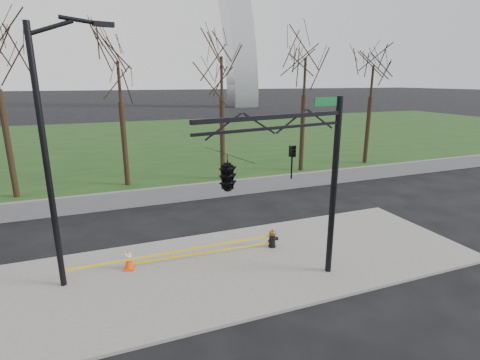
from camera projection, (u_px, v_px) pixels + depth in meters
name	position (u px, v px, depth m)	size (l,w,h in m)	color
ground	(236.00, 267.00, 13.06)	(500.00, 500.00, 0.00)	black
sidewalk	(236.00, 266.00, 13.05)	(18.00, 6.00, 0.10)	slate
grass_strip	(140.00, 141.00, 40.02)	(120.00, 40.00, 0.06)	#193A15
guardrail	(185.00, 193.00, 20.13)	(60.00, 0.30, 0.90)	#59595B
tree_row	(122.00, 111.00, 21.67)	(40.62, 4.00, 9.39)	black
fire_hydrant	(272.00, 239.00, 14.35)	(0.46, 0.30, 0.74)	black
traffic_cone	(128.00, 259.00, 12.65)	(0.48, 0.48, 0.74)	#FF440D
street_light	(52.00, 143.00, 10.67)	(2.36, 0.71, 8.21)	black
traffic_signal_mast	(252.00, 169.00, 9.87)	(5.01, 2.54, 6.00)	black
caution_tape	(190.00, 252.00, 13.21)	(7.48, 0.31, 0.39)	yellow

